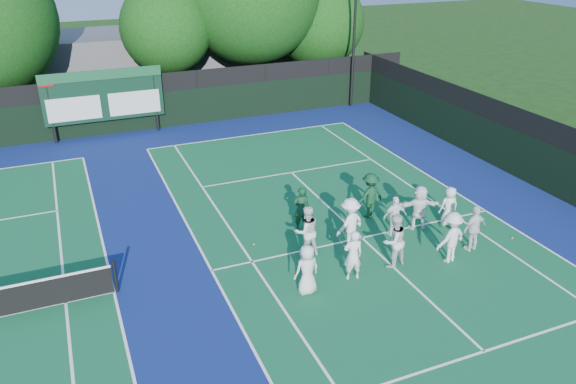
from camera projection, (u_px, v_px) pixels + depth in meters
name	position (u px, v px, depth m)	size (l,w,h in m)	color
ground	(376.00, 252.00, 19.01)	(120.00, 120.00, 0.00)	#16390F
court_apron	(196.00, 274.00, 17.76)	(34.00, 32.00, 0.01)	navy
near_court	(362.00, 238.00, 19.84)	(11.05, 23.85, 0.01)	#125C33
back_fence	(124.00, 108.00, 29.73)	(34.00, 0.08, 3.00)	black
divider_fence_right	(561.00, 166.00, 22.41)	(0.08, 32.00, 3.00)	black
scoreboard	(103.00, 96.00, 28.68)	(6.00, 0.21, 3.55)	black
clubhouse	(168.00, 60.00, 37.54)	(18.00, 6.00, 4.00)	#58585D
tree_c	(169.00, 30.00, 32.51)	(5.31, 5.31, 7.45)	black
tree_e	(320.00, 24.00, 36.01)	(5.78, 5.78, 7.45)	black
tennis_ball_0	(295.00, 276.00, 17.63)	(0.07, 0.07, 0.07)	gold
tennis_ball_1	(354.00, 232.00, 20.19)	(0.07, 0.07, 0.07)	gold
tennis_ball_2	(512.00, 238.00, 19.80)	(0.07, 0.07, 0.07)	gold
tennis_ball_3	(254.00, 244.00, 19.39)	(0.07, 0.07, 0.07)	gold
tennis_ball_5	(475.00, 232.00, 20.21)	(0.07, 0.07, 0.07)	gold
player_front_0	(307.00, 269.00, 16.55)	(0.79, 0.51, 1.61)	silver
player_front_1	(353.00, 255.00, 17.21)	(0.61, 0.40, 1.68)	white
player_front_2	(394.00, 241.00, 17.87)	(0.89, 0.69, 1.83)	silver
player_front_3	(451.00, 237.00, 18.13)	(1.14, 0.66, 1.77)	silver
player_front_4	(474.00, 228.00, 18.80)	(0.96, 0.40, 1.64)	white
player_back_0	(307.00, 231.00, 18.48)	(0.87, 0.68, 1.78)	silver
player_back_1	(350.00, 223.00, 18.94)	(1.18, 0.68, 1.82)	white
player_back_2	(395.00, 216.00, 19.74)	(0.89, 0.37, 1.51)	white
player_back_3	(419.00, 207.00, 20.17)	(1.57, 0.50, 1.69)	white
player_back_4	(449.00, 206.00, 20.48)	(0.73, 0.47, 1.49)	white
coach_left	(301.00, 209.00, 20.07)	(0.61, 0.40, 1.68)	#0E361F
coach_right	(370.00, 195.00, 20.99)	(1.14, 0.66, 1.77)	#0F3A1F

